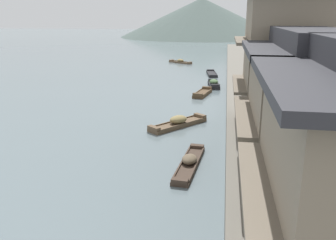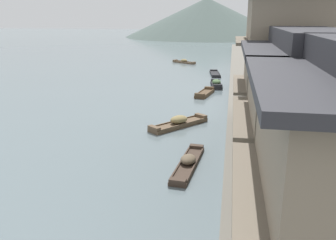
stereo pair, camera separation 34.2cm
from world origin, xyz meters
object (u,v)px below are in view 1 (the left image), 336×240
Objects in this scene: boat_moored_far at (214,84)px; boat_midriver_upstream at (180,62)px; house_waterfront_tall at (281,56)px; boat_moored_third at (212,74)px; boat_midriver_drifting at (189,163)px; house_waterfront_second at (306,108)px; boat_moored_nearest at (202,93)px; boat_moored_second at (178,123)px.

boat_moored_far reaches higher than boat_midriver_upstream.
house_waterfront_tall reaches higher than boat_moored_far.
boat_midriver_drifting is at bearing -89.76° from boat_moored_third.
house_waterfront_second reaches higher than boat_midriver_upstream.
boat_midriver_upstream is at bearing 102.46° from boat_moored_nearest.
boat_moored_nearest is at bearing -101.79° from boat_moored_far.
boat_moored_third is 1.35× the size of boat_moored_far.
boat_midriver_upstream is (-4.27, 34.44, -0.04)m from boat_moored_second.
boat_moored_third is 0.57× the size of house_waterfront_tall.
house_waterfront_tall is (4.85, 4.96, 5.03)m from boat_midriver_drifting.
boat_midriver_drifting is at bearing -88.35° from boat_moored_nearest.
house_waterfront_tall reaches higher than boat_moored_nearest.
house_waterfront_tall is at bearing -66.67° from boat_moored_nearest.
boat_moored_far is 21.82m from boat_midriver_drifting.
boat_moored_second reaches higher than boat_midriver_drifting.
boat_midriver_upstream is (-5.77, 41.21, 0.03)m from boat_midriver_drifting.
boat_midriver_drifting is (1.49, -6.77, -0.07)m from boat_moored_second.
boat_moored_nearest reaches higher than boat_moored_third.
boat_moored_nearest is 17.38m from boat_midriver_drifting.
boat_moored_third is at bearing -63.34° from boat_midriver_upstream.
boat_moored_third is 26.00m from house_waterfront_tall.
boat_midriver_drifting reaches higher than boat_moored_third.
boat_moored_nearest is 4.54m from boat_moored_far.
boat_midriver_upstream is at bearing 103.88° from house_waterfront_second.
house_waterfront_second is at bearing -89.17° from house_waterfront_tall.
house_waterfront_second reaches higher than boat_midriver_drifting.
boat_moored_nearest is at bearing 91.65° from boat_midriver_drifting.
boat_midriver_upstream reaches higher than boat_moored_nearest.
boat_moored_nearest is 0.87× the size of boat_moored_second.
boat_moored_third is 1.00× the size of boat_midriver_drifting.
boat_midriver_drifting is 41.61m from boat_midriver_upstream.
boat_moored_third is at bearing 88.30° from boat_moored_nearest.
boat_moored_second is 34.70m from boat_midriver_upstream.
boat_midriver_upstream is 38.09m from house_waterfront_tall.
boat_moored_third is at bearing 93.89° from boat_moored_far.
boat_moored_nearest is 14.43m from house_waterfront_tall.
boat_moored_second is 1.08× the size of boat_midriver_upstream.
boat_moored_second is 0.60× the size of house_waterfront_second.
house_waterfront_tall is (10.62, -36.24, 5.00)m from boat_midriver_upstream.
boat_midriver_drifting is 8.57m from house_waterfront_tall.
boat_midriver_upstream reaches higher than boat_moored_third.
house_waterfront_tall reaches higher than boat_midriver_drifting.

